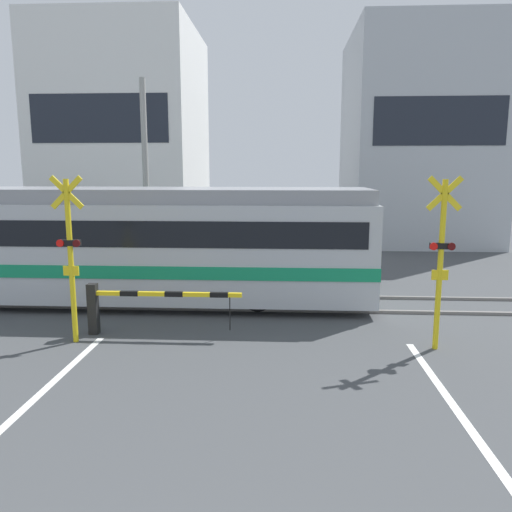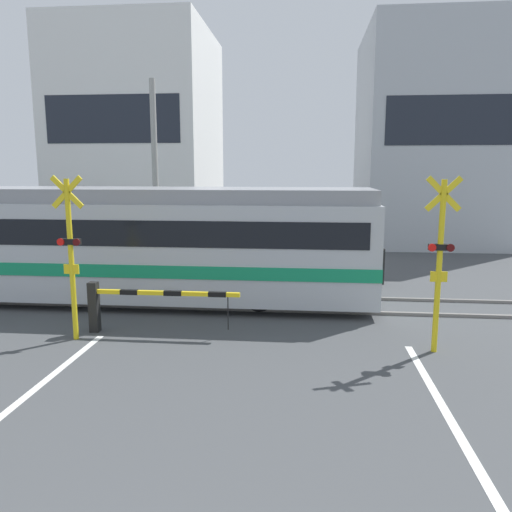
{
  "view_description": "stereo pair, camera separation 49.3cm",
  "coord_description": "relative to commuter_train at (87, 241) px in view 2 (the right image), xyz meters",
  "views": [
    {
      "loc": [
        0.64,
        -1.3,
        3.56
      ],
      "look_at": [
        0.0,
        9.99,
        1.6
      ],
      "focal_mm": 35.0,
      "sensor_mm": 36.0,
      "label": 1
    },
    {
      "loc": [
        1.14,
        -1.26,
        3.56
      ],
      "look_at": [
        0.0,
        9.99,
        1.6
      ],
      "focal_mm": 35.0,
      "sensor_mm": 36.0,
      "label": 2
    }
  ],
  "objects": [
    {
      "name": "utility_pole_streetside",
      "position": [
        0.35,
        5.27,
        1.74
      ],
      "size": [
        0.22,
        0.22,
        6.8
      ],
      "color": "gray",
      "rests_on": "ground_plane"
    },
    {
      "name": "building_left_of_street",
      "position": [
        -2.71,
        13.05,
        3.61
      ],
      "size": [
        7.32,
        7.88,
        10.52
      ],
      "color": "white",
      "rests_on": "ground_plane"
    },
    {
      "name": "crossing_signal_left",
      "position": [
        1.1,
        -3.2,
        0.25
      ],
      "size": [
        0.68,
        0.15,
        3.45
      ],
      "color": "yellow",
      "rests_on": "ground_plane"
    },
    {
      "name": "crossing_signal_right",
      "position": [
        8.51,
        -3.2,
        0.25
      ],
      "size": [
        0.68,
        0.15,
        3.45
      ],
      "color": "yellow",
      "rests_on": "ground_plane"
    },
    {
      "name": "commuter_train",
      "position": [
        0.0,
        0.0,
        0.0
      ],
      "size": [
        15.49,
        2.73,
        3.08
      ],
      "color": "#B7BCC1",
      "rests_on": "ground_plane"
    },
    {
      "name": "pedestrian",
      "position": [
        3.78,
        6.11,
        -0.7
      ],
      "size": [
        0.38,
        0.22,
        1.66
      ],
      "color": "#33384C",
      "rests_on": "ground_plane"
    },
    {
      "name": "rail_track_far",
      "position": [
        4.8,
        0.72,
        -1.61
      ],
      "size": [
        50.0,
        0.1,
        0.08
      ],
      "color": "gray",
      "rests_on": "ground_plane"
    },
    {
      "name": "rail_track_near",
      "position": [
        4.8,
        -0.72,
        -1.61
      ],
      "size": [
        50.0,
        0.1,
        0.08
      ],
      "color": "gray",
      "rests_on": "ground_plane"
    },
    {
      "name": "crossing_barrier_far",
      "position": [
        7.52,
        2.77,
        -0.93
      ],
      "size": [
        3.36,
        0.2,
        1.12
      ],
      "color": "black",
      "rests_on": "ground_plane"
    },
    {
      "name": "crossing_barrier_near",
      "position": [
        2.09,
        -2.68,
        -0.93
      ],
      "size": [
        3.36,
        0.2,
        1.12
      ],
      "color": "black",
      "rests_on": "ground_plane"
    },
    {
      "name": "building_right_of_street",
      "position": [
        11.97,
        13.05,
        3.43
      ],
      "size": [
        6.63,
        7.88,
        10.17
      ],
      "color": "#B2B7BC",
      "rests_on": "ground_plane"
    }
  ]
}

